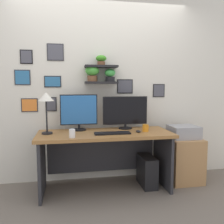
% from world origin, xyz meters
% --- Properties ---
extents(ground_plane, '(8.00, 8.00, 0.00)m').
position_xyz_m(ground_plane, '(0.00, 0.00, 0.00)').
color(ground_plane, '#70665B').
extents(back_wall_assembly, '(4.40, 0.24, 2.70)m').
position_xyz_m(back_wall_assembly, '(-0.01, 0.44, 1.36)').
color(back_wall_assembly, silver).
rests_on(back_wall_assembly, ground).
extents(desk, '(1.69, 0.68, 0.75)m').
position_xyz_m(desk, '(0.00, 0.06, 0.54)').
color(desk, '#9E6B38').
rests_on(desk, ground).
extents(monitor_left, '(0.49, 0.18, 0.47)m').
position_xyz_m(monitor_left, '(-0.31, 0.22, 1.00)').
color(monitor_left, black).
rests_on(monitor_left, desk).
extents(monitor_right, '(0.62, 0.18, 0.44)m').
position_xyz_m(monitor_right, '(0.31, 0.22, 0.98)').
color(monitor_right, black).
rests_on(monitor_right, desk).
extents(keyboard, '(0.44, 0.14, 0.02)m').
position_xyz_m(keyboard, '(0.07, -0.11, 0.76)').
color(keyboard, black).
rests_on(keyboard, desk).
extents(computer_mouse, '(0.06, 0.09, 0.03)m').
position_xyz_m(computer_mouse, '(0.41, -0.08, 0.77)').
color(computer_mouse, black).
rests_on(computer_mouse, desk).
extents(desk_lamp, '(0.19, 0.19, 0.51)m').
position_xyz_m(desk_lamp, '(-0.71, 0.03, 1.16)').
color(desk_lamp, black).
rests_on(desk_lamp, desk).
extents(coffee_mug, '(0.08, 0.08, 0.09)m').
position_xyz_m(coffee_mug, '(0.53, -0.02, 0.80)').
color(coffee_mug, orange).
rests_on(coffee_mug, desk).
extents(pen_cup, '(0.07, 0.07, 0.10)m').
position_xyz_m(pen_cup, '(-0.41, -0.25, 0.80)').
color(pen_cup, white).
rests_on(pen_cup, desk).
extents(drawer_cabinet, '(0.44, 0.50, 0.61)m').
position_xyz_m(drawer_cabinet, '(1.13, 0.10, 0.31)').
color(drawer_cabinet, tan).
rests_on(drawer_cabinet, ground).
extents(printer, '(0.38, 0.34, 0.17)m').
position_xyz_m(printer, '(1.13, 0.10, 0.70)').
color(printer, '#9E9EA3').
rests_on(printer, drawer_cabinet).
extents(computer_tower_right, '(0.18, 0.40, 0.40)m').
position_xyz_m(computer_tower_right, '(0.57, 0.02, 0.20)').
color(computer_tower_right, black).
rests_on(computer_tower_right, ground).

